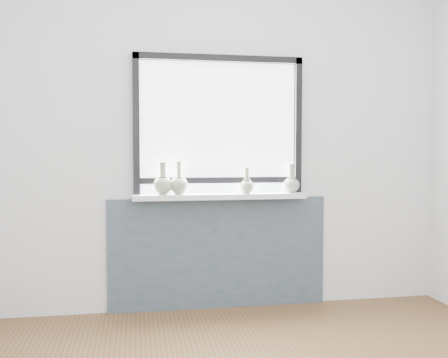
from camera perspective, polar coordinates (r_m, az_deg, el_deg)
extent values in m
cube|color=silver|center=(3.87, -0.67, 4.34)|extent=(3.60, 0.02, 2.60)
cube|color=#465061|center=(3.92, -0.59, -8.46)|extent=(1.70, 0.03, 0.86)
cube|color=silver|center=(3.79, -0.42, -1.99)|extent=(1.32, 0.18, 0.04)
cube|color=black|center=(3.77, -10.01, 6.23)|extent=(0.05, 0.06, 1.05)
cube|color=black|center=(3.98, 8.41, 6.08)|extent=(0.05, 0.06, 1.05)
cube|color=black|center=(3.89, -0.56, 13.61)|extent=(1.30, 0.06, 0.05)
cube|color=black|center=(3.83, -0.55, -0.13)|extent=(1.20, 0.05, 0.04)
cube|color=white|center=(3.85, -0.61, 5.84)|extent=(1.20, 0.01, 1.00)
cylinder|color=#91A17F|center=(3.74, -6.99, -1.71)|extent=(0.07, 0.07, 0.01)
ellipsoid|color=#91A17F|center=(3.73, -7.00, -0.73)|extent=(0.15, 0.15, 0.14)
cone|color=#91A17F|center=(3.73, -7.00, 0.06)|extent=(0.08, 0.08, 0.03)
cylinder|color=#91A17F|center=(3.73, -7.01, 0.88)|extent=(0.05, 0.05, 0.12)
cylinder|color=#91A17F|center=(3.73, -7.02, 1.85)|extent=(0.07, 0.07, 0.01)
cylinder|color=#91A17F|center=(3.74, -5.16, -1.69)|extent=(0.06, 0.06, 0.01)
ellipsoid|color=#91A17F|center=(3.74, -5.16, -0.75)|extent=(0.14, 0.14, 0.13)
cone|color=#91A17F|center=(3.74, -5.17, 0.02)|extent=(0.08, 0.08, 0.03)
cylinder|color=#91A17F|center=(3.73, -5.17, 0.91)|extent=(0.03, 0.03, 0.12)
cylinder|color=#91A17F|center=(3.73, -5.18, 1.95)|extent=(0.05, 0.05, 0.01)
cylinder|color=#91A17F|center=(3.81, 2.62, -1.60)|extent=(0.05, 0.05, 0.01)
ellipsoid|color=#91A17F|center=(3.80, 2.62, -0.88)|extent=(0.11, 0.11, 0.10)
cone|color=#91A17F|center=(3.80, 2.62, -0.28)|extent=(0.06, 0.06, 0.03)
cylinder|color=#91A17F|center=(3.80, 2.63, 0.39)|extent=(0.04, 0.04, 0.10)
cylinder|color=#91A17F|center=(3.80, 2.63, 1.20)|extent=(0.05, 0.05, 0.01)
cylinder|color=#91A17F|center=(3.92, 7.68, -1.49)|extent=(0.06, 0.06, 0.01)
ellipsoid|color=#91A17F|center=(3.91, 7.68, -0.69)|extent=(0.13, 0.13, 0.12)
cone|color=#91A17F|center=(3.91, 7.69, -0.02)|extent=(0.07, 0.07, 0.03)
cylinder|color=#91A17F|center=(3.91, 7.69, 0.75)|extent=(0.04, 0.04, 0.11)
cylinder|color=#91A17F|center=(3.91, 7.70, 1.65)|extent=(0.05, 0.05, 0.01)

